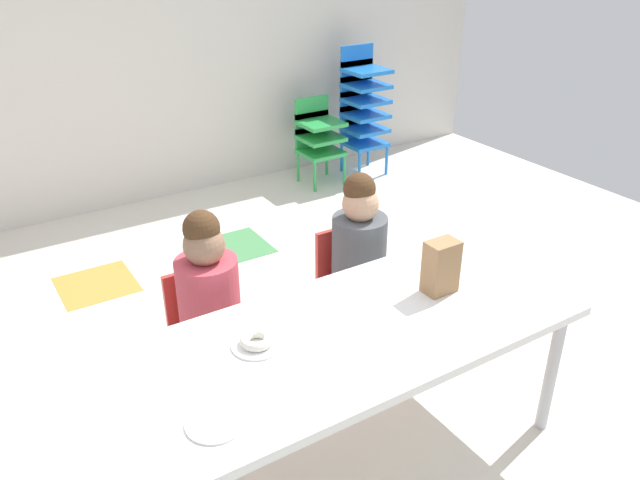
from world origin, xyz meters
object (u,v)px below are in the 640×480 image
Objects in this scene: paper_plate_center_table at (215,423)px; seated_child_middle_seat at (358,247)px; craft_table at (315,354)px; paper_bag_brown at (441,267)px; kid_chair_green_stack at (318,135)px; paper_plate_near_edge at (257,345)px; seated_child_near_camera at (208,292)px; donut_powdered_on_plate at (257,340)px; kid_chair_blue_stack at (363,105)px.

seated_child_middle_seat is at bearing 36.13° from paper_plate_center_table.
paper_bag_brown reaches higher than craft_table.
kid_chair_green_stack is 3.78× the size of paper_plate_near_edge.
paper_plate_center_table is (-2.10, -2.77, 0.22)m from kid_chair_green_stack.
paper_plate_near_edge is at bearing 152.95° from craft_table.
craft_table is at bearing -75.71° from seated_child_near_camera.
donut_powdered_on_plate is at bearing 175.54° from paper_bag_brown.
kid_chair_blue_stack is at bearing 51.41° from craft_table.
kid_chair_green_stack reaches higher than paper_plate_center_table.
seated_child_middle_seat is at bearing 32.60° from paper_plate_near_edge.
paper_plate_near_edge is at bearing 175.54° from paper_bag_brown.
kid_chair_blue_stack is 5.78× the size of paper_plate_near_edge.
kid_chair_blue_stack is (2.07, 2.59, 0.01)m from craft_table.
paper_plate_near_edge is at bearing -93.25° from seated_child_near_camera.
seated_child_near_camera reaches higher than kid_chair_green_stack.
donut_powdered_on_plate is at bearing -126.10° from kid_chair_green_stack.
seated_child_near_camera is 5.10× the size of paper_plate_near_edge.
craft_table is 3.32m from kid_chair_blue_stack.
paper_plate_near_edge is (-0.18, 0.09, 0.05)m from craft_table.
paper_bag_brown is (0.76, -0.57, 0.17)m from seated_child_near_camera.
paper_plate_center_table is (-1.07, -0.78, 0.06)m from seated_child_middle_seat.
seated_child_near_camera is at bearing 86.75° from paper_plate_near_edge.
paper_plate_center_table is at bearing -168.60° from paper_bag_brown.
seated_child_middle_seat reaches higher than craft_table.
seated_child_near_camera and seated_child_middle_seat have the same top height.
paper_plate_near_edge is 0.39m from paper_plate_center_table.
donut_powdered_on_plate is at bearing -147.40° from seated_child_middle_seat.
seated_child_middle_seat is 0.95m from paper_plate_near_edge.
seated_child_middle_seat reaches higher than kid_chair_green_stack.
craft_table is 3.07m from kid_chair_green_stack.
paper_plate_center_table is at bearing -111.46° from seated_child_near_camera.
paper_bag_brown reaches higher than paper_plate_center_table.
paper_plate_center_table is (-0.31, -0.78, 0.06)m from seated_child_near_camera.
kid_chair_blue_stack is at bearing 53.82° from seated_child_middle_seat.
kid_chair_blue_stack is 5.78× the size of paper_plate_center_table.
craft_table is 2.23× the size of seated_child_middle_seat.
paper_bag_brown is 1.22× the size of paper_plate_near_edge.
kid_chair_green_stack is at bearing 52.86° from paper_plate_center_table.
paper_plate_center_table is at bearing -143.87° from seated_child_middle_seat.
seated_child_near_camera is 0.77m from seated_child_middle_seat.
kid_chair_green_stack is (1.79, 1.99, -0.16)m from seated_child_near_camera.
paper_plate_center_table is at bearing -135.37° from paper_plate_near_edge.
donut_powdered_on_plate is (-2.25, -2.50, 0.06)m from kid_chair_blue_stack.
paper_bag_brown is at bearing -37.00° from seated_child_near_camera.
paper_plate_near_edge is (-0.78, 0.06, -0.11)m from paper_bag_brown.
donut_powdered_on_plate reaches higher than paper_plate_center_table.
kid_chair_green_stack is at bearing 62.71° from seated_child_middle_seat.
paper_plate_near_edge reaches higher than craft_table.
paper_bag_brown is at bearing -4.46° from paper_plate_near_edge.
seated_child_middle_seat is 2.47m from kid_chair_blue_stack.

